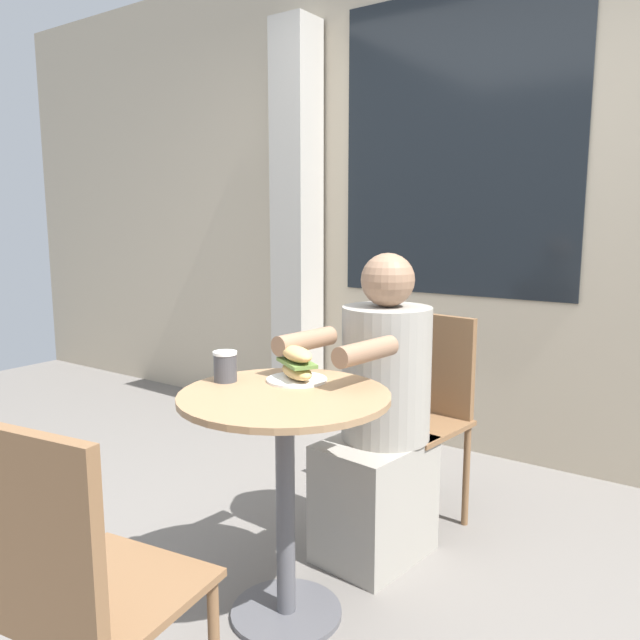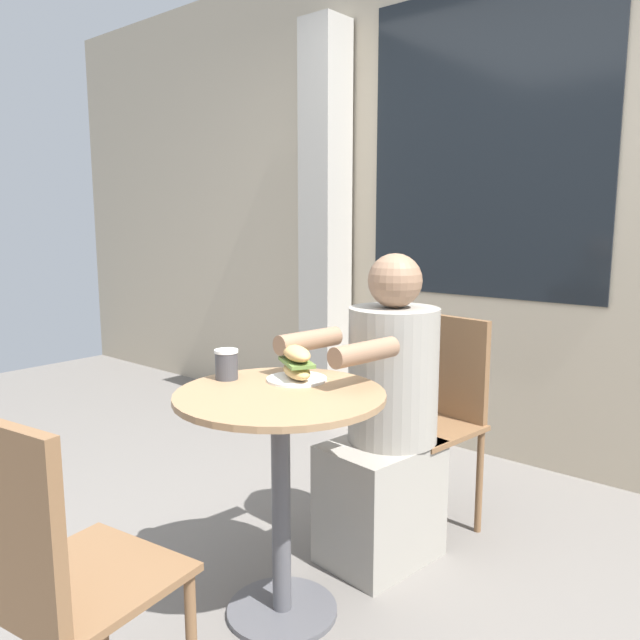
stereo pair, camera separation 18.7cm
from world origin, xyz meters
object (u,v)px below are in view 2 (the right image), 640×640
empty_chair_across (47,567)px  drink_cup (227,364)px  diner_chair (437,403)px  seated_diner (386,430)px  sandwich_on_plate (297,365)px  cafe_table (281,455)px

empty_chair_across → drink_cup: bearing=101.8°
diner_chair → seated_diner: size_ratio=0.76×
diner_chair → empty_chair_across: bearing=95.7°
sandwich_on_plate → seated_diner: bearing=73.8°
cafe_table → sandwich_on_plate: size_ratio=3.73×
seated_diner → drink_cup: (-0.29, -0.50, 0.29)m
cafe_table → drink_cup: drink_cup is taller
diner_chair → drink_cup: diner_chair is taller
seated_diner → cafe_table: bearing=91.1°
empty_chair_across → diner_chair: bearing=80.7°
cafe_table → sandwich_on_plate: sandwich_on_plate is taller
cafe_table → empty_chair_across: (0.04, -0.76, -0.01)m
drink_cup → seated_diner: bearing=59.7°
cafe_table → seated_diner: size_ratio=0.65×
cafe_table → empty_chair_across: 0.76m
seated_diner → sandwich_on_plate: bearing=80.5°
drink_cup → diner_chair: bearing=70.0°
empty_chair_across → seated_diner: bearing=81.1°
drink_cup → empty_chair_across: bearing=-69.8°
seated_diner → empty_chair_across: seated_diner is taller
seated_diner → sandwich_on_plate: (-0.11, -0.37, 0.29)m
diner_chair → sandwich_on_plate: diner_chair is taller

